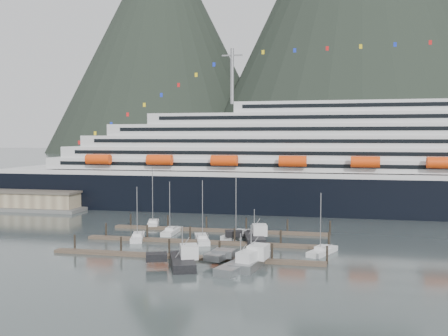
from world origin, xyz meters
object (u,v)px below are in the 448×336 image
at_px(cruise_ship, 374,168).
at_px(sailboat_e, 153,224).
at_px(sailboat_a, 171,232).
at_px(sailboat_b, 138,237).
at_px(warehouse, 18,200).
at_px(sailboat_c, 238,236).
at_px(trawler_b, 182,260).
at_px(sailboat_d, 202,239).
at_px(trawler_d, 250,260).
at_px(sailboat_h, 322,252).
at_px(trawler_e, 254,237).
at_px(trawler_c, 240,264).

distance_m(cruise_ship, sailboat_e, 63.45).
height_order(sailboat_a, sailboat_b, sailboat_a).
bearing_deg(sailboat_a, warehouse, 60.00).
xyz_separation_m(sailboat_c, trawler_b, (-4.46, -25.15, 0.48)).
relative_size(sailboat_d, trawler_d, 1.00).
relative_size(sailboat_h, trawler_b, 0.99).
bearing_deg(warehouse, sailboat_b, -35.74).
bearing_deg(trawler_d, cruise_ship, -10.95).
bearing_deg(sailboat_b, trawler_d, -139.14).
xyz_separation_m(warehouse, trawler_d, (78.89, -54.37, -1.33)).
height_order(sailboat_e, sailboat_h, sailboat_e).
bearing_deg(sailboat_c, trawler_d, -143.74).
distance_m(sailboat_d, trawler_b, 19.91).
distance_m(sailboat_a, trawler_b, 28.46).
bearing_deg(warehouse, sailboat_a, -27.99).
distance_m(sailboat_c, trawler_e, 4.76).
distance_m(trawler_c, trawler_e, 22.10).
bearing_deg(trawler_b, sailboat_a, 0.74).
height_order(sailboat_a, sailboat_e, sailboat_e).
xyz_separation_m(trawler_c, trawler_d, (1.22, 2.59, 0.10)).
relative_size(sailboat_a, sailboat_b, 1.04).
xyz_separation_m(warehouse, sailboat_c, (72.60, -31.90, -1.83)).
bearing_deg(sailboat_h, warehouse, 86.47).
bearing_deg(sailboat_d, sailboat_e, 26.40).
bearing_deg(trawler_d, sailboat_a, 49.88).
distance_m(sailboat_e, trawler_b, 39.30).
height_order(cruise_ship, warehouse, cruise_ship).
relative_size(cruise_ship, sailboat_e, 15.02).
xyz_separation_m(warehouse, trawler_b, (68.14, -57.05, -1.34)).
bearing_deg(warehouse, sailboat_e, -23.61).
distance_m(sailboat_b, trawler_c, 30.99).
bearing_deg(sailboat_b, cruise_ship, -60.84).
distance_m(cruise_ship, trawler_e, 55.47).
height_order(sailboat_e, trawler_c, sailboat_e).
relative_size(trawler_c, trawler_e, 1.11).
distance_m(sailboat_d, trawler_e, 10.26).
bearing_deg(sailboat_b, sailboat_h, -115.24).
bearing_deg(trawler_c, sailboat_a, 53.27).
bearing_deg(sailboat_e, warehouse, 49.45).
relative_size(sailboat_b, trawler_c, 0.89).
bearing_deg(sailboat_b, warehouse, 37.21).
xyz_separation_m(sailboat_h, trawler_d, (-11.11, -10.89, 0.52)).
xyz_separation_m(cruise_ship, sailboat_b, (-48.99, -51.11, -11.65)).
bearing_deg(warehouse, trawler_c, -36.26).
bearing_deg(sailboat_b, trawler_b, -158.39).
relative_size(warehouse, trawler_e, 4.06).
height_order(cruise_ship, sailboat_e, cruise_ship).
xyz_separation_m(trawler_d, trawler_e, (-2.63, 19.47, -0.02)).
height_order(sailboat_a, sailboat_h, sailboat_a).
distance_m(sailboat_b, trawler_e, 23.46).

